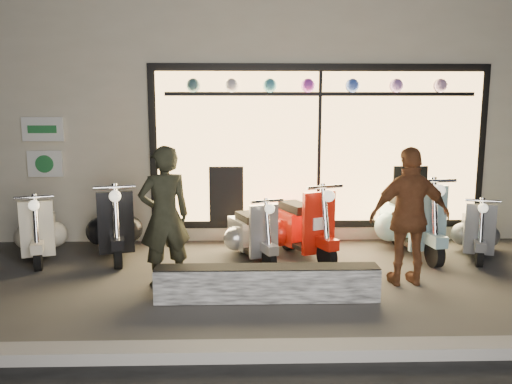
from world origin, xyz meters
TOP-DOWN VIEW (x-y plane):
  - ground at (0.00, 0.00)m, footprint 40.00×40.00m
  - kerb at (0.00, -2.00)m, footprint 40.00×0.25m
  - shop_building at (0.00, 4.98)m, footprint 10.20×6.23m
  - graffiti_barrier at (-0.16, -0.65)m, footprint 2.54×0.28m
  - scooter_silver at (-0.33, 1.03)m, footprint 0.73×1.28m
  - scooter_red at (0.39, 1.19)m, footprint 0.89×1.50m
  - scooter_black at (-2.37, 1.31)m, footprint 0.77×1.53m
  - scooter_cream at (-3.43, 1.17)m, footprint 0.72×1.36m
  - scooter_blue at (2.11, 1.34)m, footprint 0.64×1.64m
  - scooter_grey at (3.07, 1.10)m, footprint 0.69×1.25m
  - man at (-1.39, -0.09)m, footprint 0.74×0.63m
  - woman at (1.61, -0.15)m, footprint 1.03×0.48m

SIDE VIEW (x-z plane):
  - ground at x=0.00m, z-range 0.00..0.00m
  - kerb at x=0.00m, z-range 0.00..0.12m
  - graffiti_barrier at x=-0.16m, z-range 0.00..0.40m
  - scooter_grey at x=3.07m, z-range -0.09..0.81m
  - scooter_silver at x=-0.33m, z-range -0.09..0.83m
  - scooter_cream at x=-3.43m, z-range -0.10..0.88m
  - scooter_black at x=-2.37m, z-range -0.11..0.98m
  - scooter_red at x=0.39m, z-range -0.11..0.99m
  - scooter_blue at x=2.11m, z-range -0.11..1.05m
  - woman at x=1.61m, z-range 0.00..1.72m
  - man at x=-1.39m, z-range 0.00..1.73m
  - shop_building at x=0.00m, z-range 0.00..4.20m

